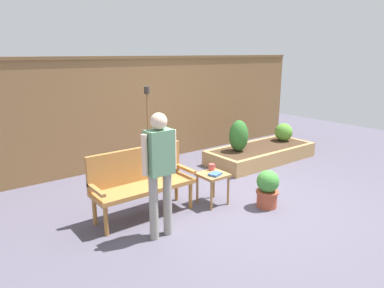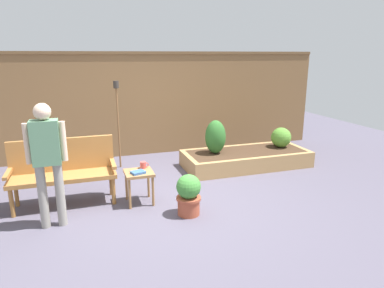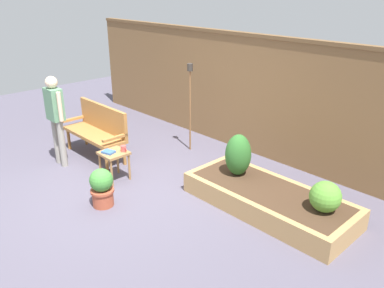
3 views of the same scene
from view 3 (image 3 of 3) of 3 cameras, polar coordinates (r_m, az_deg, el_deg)
ground_plane at (r=6.23m, az=-9.86°, el=-6.38°), size 14.00×14.00×0.00m
fence_back at (r=7.46m, az=6.38°, el=7.67°), size 8.40×0.14×2.16m
garden_bench at (r=7.30m, az=-13.40°, el=2.38°), size 1.44×0.48×0.94m
side_table at (r=6.37m, az=-11.22°, el=-1.83°), size 0.40×0.40×0.48m
cup_on_table at (r=6.31m, az=-9.87°, el=-0.66°), size 0.13×0.09×0.10m
book_on_table at (r=6.31m, az=-11.98°, el=-1.13°), size 0.22×0.19×0.03m
potted_boxwood at (r=5.71m, az=-12.91°, el=-6.06°), size 0.33×0.33×0.57m
raised_planter_bed at (r=5.65m, az=10.95°, el=-7.86°), size 2.40×1.00×0.30m
shrub_near_bench at (r=5.82m, az=6.69°, el=-1.57°), size 0.38×0.38×0.63m
shrub_far_corner at (r=5.19m, az=18.72°, el=-7.23°), size 0.39×0.39×0.39m
tiki_torch at (r=7.19m, az=-0.28°, el=7.56°), size 0.10×0.10×1.64m
person_by_bench at (r=6.99m, az=-19.15°, el=4.22°), size 0.47×0.20×1.56m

